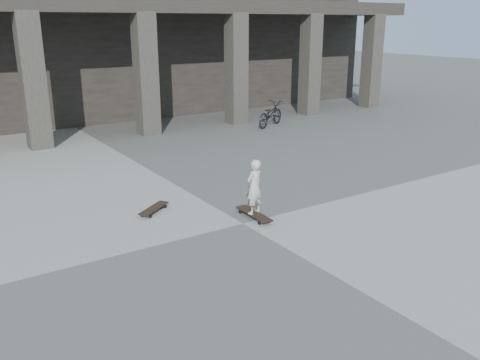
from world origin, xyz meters
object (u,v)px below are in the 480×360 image
longboard (254,214)px  child (254,187)px  bicycle (270,114)px  skateboard_spare (154,209)px

longboard → child: bearing=-69.5°
bicycle → skateboard_spare: bearing=102.0°
longboard → bicycle: bearing=-36.5°
skateboard_spare → child: 2.12m
longboard → child: (0.00, 0.00, 0.56)m
child → bicycle: (5.72, 7.17, -0.19)m
skateboard_spare → longboard: bearing=-77.0°
longboard → skateboard_spare: (-1.52, 1.36, -0.00)m
child → skateboard_spare: bearing=-59.3°
longboard → child: 0.56m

